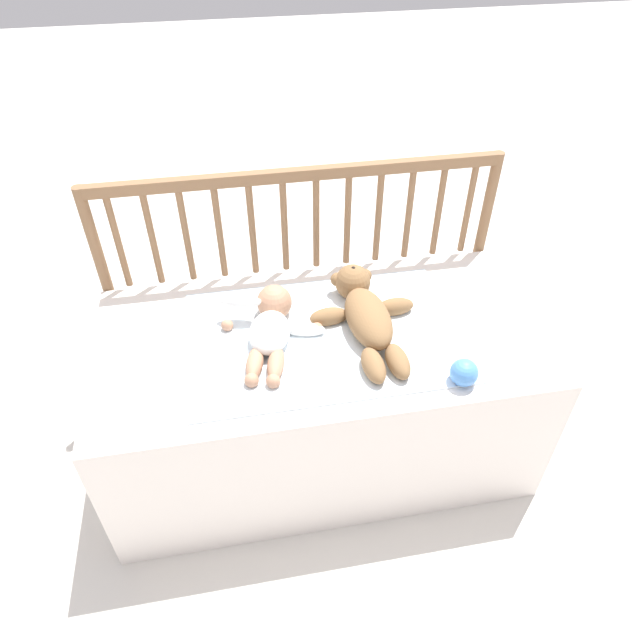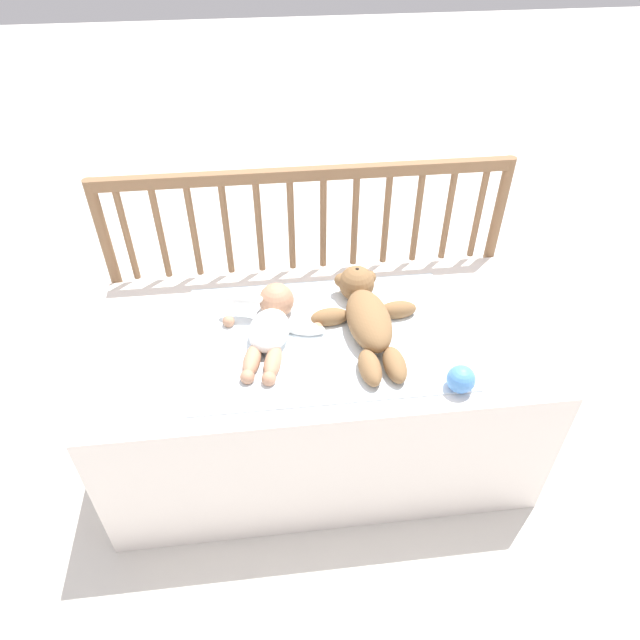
# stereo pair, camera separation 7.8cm
# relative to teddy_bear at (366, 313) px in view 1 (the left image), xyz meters

# --- Properties ---
(ground_plane) EXTENTS (12.00, 12.00, 0.00)m
(ground_plane) POSITION_rel_teddy_bear_xyz_m (-0.14, -0.02, -0.57)
(ground_plane) COLOR silver
(crib_mattress) EXTENTS (1.31, 0.66, 0.52)m
(crib_mattress) POSITION_rel_teddy_bear_xyz_m (-0.14, -0.02, -0.31)
(crib_mattress) COLOR white
(crib_mattress) RESTS_ON ground_plane
(crib_rail) EXTENTS (1.31, 0.04, 0.88)m
(crib_rail) POSITION_rel_teddy_bear_xyz_m (-0.14, 0.33, 0.06)
(crib_rail) COLOR brown
(crib_rail) RESTS_ON ground_plane
(blanket) EXTENTS (0.79, 0.53, 0.01)m
(blanket) POSITION_rel_teddy_bear_xyz_m (-0.13, -0.03, -0.04)
(blanket) COLOR white
(blanket) RESTS_ON crib_mattress
(teddy_bear) EXTENTS (0.33, 0.46, 0.11)m
(teddy_bear) POSITION_rel_teddy_bear_xyz_m (0.00, 0.00, 0.00)
(teddy_bear) COLOR olive
(teddy_bear) RESTS_ON crib_mattress
(baby) EXTENTS (0.30, 0.36, 0.11)m
(baby) POSITION_rel_teddy_bear_xyz_m (-0.28, -0.00, -0.01)
(baby) COLOR white
(baby) RESTS_ON crib_mattress
(toy_ball) EXTENTS (0.08, 0.08, 0.08)m
(toy_ball) POSITION_rel_teddy_bear_xyz_m (0.20, -0.27, -0.01)
(toy_ball) COLOR #4C8CDB
(toy_ball) RESTS_ON crib_mattress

